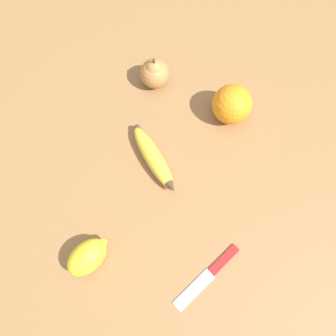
{
  "coord_description": "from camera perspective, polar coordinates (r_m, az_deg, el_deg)",
  "views": [
    {
      "loc": [
        0.12,
        -0.17,
        0.66
      ],
      "look_at": [
        -0.05,
        -0.02,
        0.03
      ],
      "focal_mm": 35.0,
      "sensor_mm": 36.0,
      "label": 1
    }
  ],
  "objects": [
    {
      "name": "pear",
      "position": [
        0.77,
        -2.35,
        16.26
      ],
      "size": [
        0.07,
        0.07,
        0.09
      ],
      "color": "#B2753D",
      "rests_on": "ground_plane"
    },
    {
      "name": "banana",
      "position": [
        0.69,
        -2.5,
        1.7
      ],
      "size": [
        0.17,
        0.07,
        0.04
      ],
      "rotation": [
        0.0,
        0.0,
        6.06
      ],
      "color": "gold",
      "rests_on": "ground_plane"
    },
    {
      "name": "orange",
      "position": [
        0.73,
        11.07,
        10.82
      ],
      "size": [
        0.09,
        0.09,
        0.09
      ],
      "color": "orange",
      "rests_on": "ground_plane"
    },
    {
      "name": "ground_plane",
      "position": [
        0.69,
        3.8,
        -2.83
      ],
      "size": [
        3.0,
        3.0,
        0.0
      ],
      "primitive_type": "plane",
      "color": "olive"
    },
    {
      "name": "paring_knife",
      "position": [
        0.66,
        7.27,
        -17.86
      ],
      "size": [
        0.02,
        0.16,
        0.01
      ],
      "rotation": [
        0.0,
        0.0,
        3.15
      ],
      "color": "silver",
      "rests_on": "ground_plane"
    },
    {
      "name": "lemon",
      "position": [
        0.65,
        -13.89,
        -14.79
      ],
      "size": [
        0.06,
        0.09,
        0.06
      ],
      "rotation": [
        0.0,
        0.0,
        1.59
      ],
      "color": "yellow",
      "rests_on": "ground_plane"
    }
  ]
}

